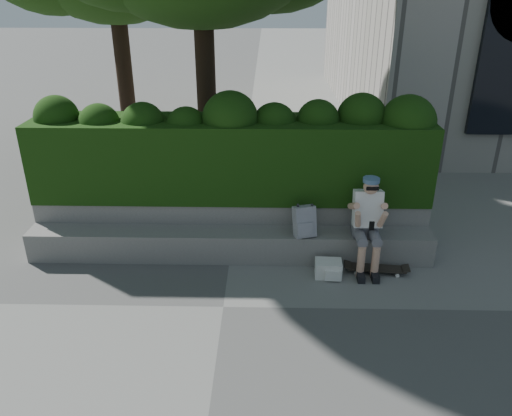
{
  "coord_description": "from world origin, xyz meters",
  "views": [
    {
      "loc": [
        0.54,
        -5.3,
        3.85
      ],
      "look_at": [
        0.4,
        1.0,
        0.95
      ],
      "focal_mm": 35.0,
      "sensor_mm": 36.0,
      "label": 1
    }
  ],
  "objects_px": {
    "person": "(367,220)",
    "backpack_plaid": "(304,221)",
    "backpack_ground": "(328,269)",
    "skateboard": "(376,268)"
  },
  "relations": [
    {
      "from": "skateboard",
      "to": "backpack_ground",
      "type": "xyz_separation_m",
      "value": [
        -0.71,
        -0.1,
        0.05
      ]
    },
    {
      "from": "person",
      "to": "backpack_ground",
      "type": "relative_size",
      "value": 3.73
    },
    {
      "from": "backpack_ground",
      "to": "backpack_plaid",
      "type": "bearing_deg",
      "value": 133.98
    },
    {
      "from": "skateboard",
      "to": "backpack_plaid",
      "type": "bearing_deg",
      "value": 170.73
    },
    {
      "from": "backpack_plaid",
      "to": "backpack_ground",
      "type": "height_order",
      "value": "backpack_plaid"
    },
    {
      "from": "skateboard",
      "to": "backpack_ground",
      "type": "distance_m",
      "value": 0.71
    },
    {
      "from": "person",
      "to": "backpack_plaid",
      "type": "xyz_separation_m",
      "value": [
        -0.88,
        0.08,
        -0.08
      ]
    },
    {
      "from": "person",
      "to": "backpack_plaid",
      "type": "relative_size",
      "value": 3.07
    },
    {
      "from": "skateboard",
      "to": "backpack_plaid",
      "type": "height_order",
      "value": "backpack_plaid"
    },
    {
      "from": "backpack_plaid",
      "to": "backpack_ground",
      "type": "xyz_separation_m",
      "value": [
        0.33,
        -0.38,
        -0.56
      ]
    }
  ]
}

